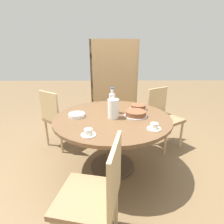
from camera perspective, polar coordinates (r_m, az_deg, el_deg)
name	(u,v)px	position (r m, az deg, el deg)	size (l,w,h in m)	color
ground_plane	(112,166)	(2.41, 0.11, -17.26)	(14.00, 14.00, 0.00)	brown
dining_table	(112,127)	(2.12, 0.12, -5.02)	(1.37, 1.37, 0.70)	#473828
chair_a	(163,116)	(2.81, 16.21, -1.15)	(0.58, 0.58, 0.90)	tan
chair_b	(58,117)	(2.77, -17.09, -1.54)	(0.59, 0.59, 0.90)	tan
chair_c	(95,194)	(1.35, -5.45, -25.17)	(0.50, 0.50, 0.90)	tan
bookshelf	(114,84)	(3.55, 0.74, 9.16)	(0.91, 0.28, 1.64)	tan
coffee_pot	(113,108)	(1.99, 0.43, 1.36)	(0.13, 0.13, 0.26)	white
water_bottle	(113,103)	(2.15, 0.20, 3.07)	(0.08, 0.08, 0.32)	silver
cake_main	(136,114)	(2.08, 7.74, -0.60)	(0.27, 0.27, 0.07)	silver
cake_second	(138,107)	(2.33, 8.52, 1.58)	(0.22, 0.22, 0.07)	silver
cup_a	(88,133)	(1.62, -7.71, -6.73)	(0.14, 0.14, 0.06)	white
cup_b	(154,127)	(1.78, 13.61, -4.69)	(0.14, 0.14, 0.06)	white
plate_stack	(77,115)	(2.10, -11.42, -0.93)	(0.19, 0.19, 0.04)	white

